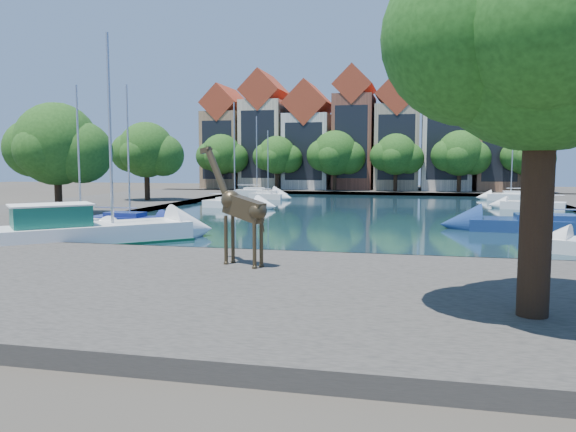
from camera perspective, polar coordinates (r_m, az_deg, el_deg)
name	(u,v)px	position (r m, az deg, el deg)	size (l,w,h in m)	color
ground	(311,262)	(25.12, 2.32, -4.70)	(160.00, 160.00, 0.00)	#38332B
water_basin	(361,213)	(48.72, 7.42, 0.35)	(38.00, 50.00, 0.08)	black
near_quay	(272,292)	(18.37, -1.65, -7.77)	(50.00, 14.00, 0.50)	#46433D
far_quay	(382,191)	(80.54, 9.54, 2.55)	(60.00, 16.00, 0.50)	#46433D
left_quay	(100,205)	(56.73, -18.60, 1.06)	(14.00, 52.00, 0.50)	#46433D
plane_tree	(549,32)	(15.94, 25.03, 16.55)	(8.32, 6.40, 10.62)	#332114
townhouse_west_end	(227,141)	(84.90, -6.21, 7.56)	(5.44, 9.18, 14.93)	#997753
townhouse_west_mid	(266,135)	(83.19, -2.27, 8.23)	(5.94, 9.18, 16.79)	beige
townhouse_west_inner	(309,141)	(81.72, 2.18, 7.65)	(6.43, 9.18, 15.15)	silver
townhouse_center	(354,133)	(80.83, 6.77, 8.36)	(5.44, 9.18, 16.93)	brown
townhouse_east_inner	(397,137)	(80.40, 11.06, 7.86)	(5.94, 9.18, 15.79)	tan
townhouse_east_mid	(446,134)	(80.48, 15.74, 8.01)	(6.43, 9.18, 16.65)	beige
townhouse_east_end	(496,141)	(81.03, 20.35, 7.15)	(5.44, 9.18, 14.43)	#8B5E42
far_tree_far_west	(222,156)	(79.30, -6.73, 6.11)	(7.28, 5.60, 7.68)	#332114
far_tree_west	(277,156)	(77.02, -1.08, 6.08)	(6.76, 5.20, 7.36)	#332114
far_tree_mid_west	(336,155)	(75.51, 4.87, 6.24)	(7.80, 6.00, 8.00)	#332114
far_tree_mid_east	(397,156)	(74.84, 10.97, 6.04)	(7.02, 5.40, 7.52)	#332114
far_tree_east	(461,155)	(75.02, 17.13, 5.97)	(7.54, 5.80, 7.84)	#332114
far_tree_far_east	(528,156)	(76.04, 23.17, 5.64)	(6.76, 5.20, 7.36)	#332114
side_tree_left_near	(58,147)	(44.27, -22.35, 6.50)	(7.80, 6.00, 8.20)	#332114
side_tree_left_far	(147,152)	(58.56, -14.11, 6.34)	(7.28, 5.60, 7.88)	#332114
giraffe_statue	(239,207)	(21.51, -4.99, 0.92)	(3.04, 1.61, 4.57)	#3C301E
motorsailer	(82,229)	(31.51, -20.18, -1.22)	(9.72, 9.46, 11.13)	white
sailboat_left_a	(81,226)	(35.82, -20.27, -0.97)	(6.20, 3.86, 8.84)	silver
sailboat_left_b	(130,219)	(38.81, -15.75, -0.31)	(5.77, 2.25, 9.36)	navy
sailboat_left_c	(235,202)	(52.95, -5.42, 1.41)	(6.24, 3.20, 9.77)	white
sailboat_left_d	(268,195)	(64.70, -2.04, 2.18)	(4.79, 3.10, 7.84)	silver
sailboat_left_e	(257,191)	(71.12, -3.18, 2.54)	(5.58, 2.06, 9.94)	silver
sailboat_right_b	(537,222)	(38.59, 23.94, -0.57)	(8.28, 3.23, 11.93)	navy
sailboat_right_c	(533,203)	(55.60, 23.63, 1.22)	(5.70, 3.35, 10.84)	white
sailboat_right_d	(511,195)	(67.52, 21.69, 1.99)	(5.19, 1.90, 9.54)	white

